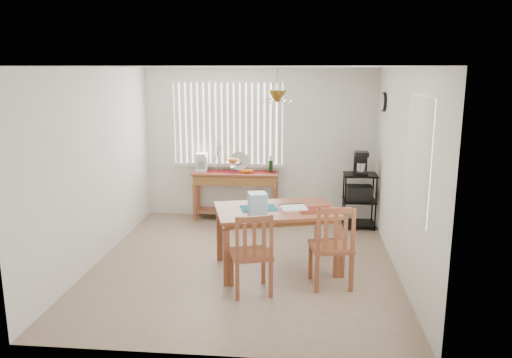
# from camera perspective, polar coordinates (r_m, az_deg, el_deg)

# --- Properties ---
(ground) EXTENTS (4.00, 4.50, 0.01)m
(ground) POSITION_cam_1_polar(r_m,az_deg,el_deg) (6.86, -1.29, -9.61)
(ground) COLOR #9D836A
(room_shell) EXTENTS (4.20, 4.70, 2.70)m
(room_shell) POSITION_cam_1_polar(r_m,az_deg,el_deg) (6.44, -1.31, 4.57)
(room_shell) COLOR white
(room_shell) RESTS_ON ground
(sideboard) EXTENTS (1.48, 0.42, 0.83)m
(sideboard) POSITION_cam_1_polar(r_m,az_deg,el_deg) (8.64, -2.27, -0.58)
(sideboard) COLOR brown
(sideboard) RESTS_ON ground
(sideboard_items) EXTENTS (1.41, 0.35, 0.64)m
(sideboard_items) POSITION_cam_1_polar(r_m,az_deg,el_deg) (8.62, -3.90, 1.68)
(sideboard_items) COLOR maroon
(sideboard_items) RESTS_ON sideboard
(wire_cart) EXTENTS (0.53, 0.43, 0.90)m
(wire_cart) POSITION_cam_1_polar(r_m,az_deg,el_deg) (8.38, 11.73, -1.83)
(wire_cart) COLOR black
(wire_cart) RESTS_ON ground
(cart_items) EXTENTS (0.21, 0.26, 0.37)m
(cart_items) POSITION_cam_1_polar(r_m,az_deg,el_deg) (8.28, 11.88, 1.76)
(cart_items) COLOR black
(cart_items) RESTS_ON wire_cart
(dining_table) EXTENTS (1.73, 1.34, 0.82)m
(dining_table) POSITION_cam_1_polar(r_m,az_deg,el_deg) (6.46, 2.29, -4.20)
(dining_table) COLOR brown
(dining_table) RESTS_ON ground
(table_items) EXTENTS (1.27, 0.58, 0.26)m
(table_items) POSITION_cam_1_polar(r_m,az_deg,el_deg) (6.26, 1.23, -2.93)
(table_items) COLOR #15727B
(table_items) RESTS_ON dining_table
(chair_left) EXTENTS (0.57, 0.57, 0.99)m
(chair_left) POSITION_cam_1_polar(r_m,az_deg,el_deg) (5.82, -0.52, -8.58)
(chair_left) COLOR brown
(chair_left) RESTS_ON ground
(chair_right) EXTENTS (0.55, 0.55, 1.04)m
(chair_right) POSITION_cam_1_polar(r_m,az_deg,el_deg) (6.05, 8.65, -7.65)
(chair_right) COLOR brown
(chair_right) RESTS_ON ground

